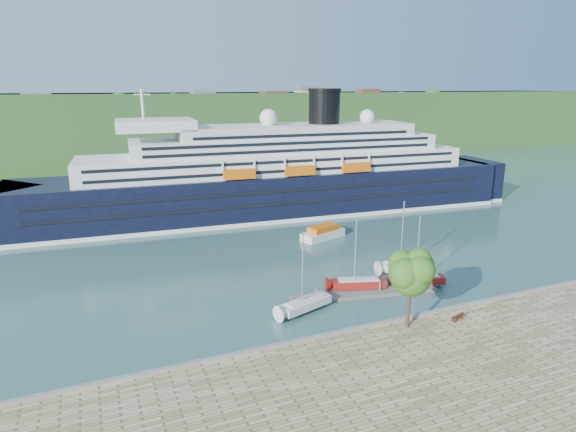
# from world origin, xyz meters

# --- Properties ---
(ground) EXTENTS (400.00, 400.00, 0.00)m
(ground) POSITION_xyz_m (0.00, 0.00, 0.00)
(ground) COLOR #2D504E
(ground) RESTS_ON ground
(far_hillside) EXTENTS (400.00, 50.00, 24.00)m
(far_hillside) POSITION_xyz_m (0.00, 145.00, 12.00)
(far_hillside) COLOR #305723
(far_hillside) RESTS_ON ground
(quay_coping) EXTENTS (220.00, 0.50, 0.30)m
(quay_coping) POSITION_xyz_m (0.00, -0.20, 1.15)
(quay_coping) COLOR slate
(quay_coping) RESTS_ON promenade
(cruise_ship) EXTENTS (118.01, 24.66, 26.31)m
(cruise_ship) POSITION_xyz_m (3.88, 53.08, 13.15)
(cruise_ship) COLOR black
(cruise_ship) RESTS_ON ground
(park_bench) EXTENTS (1.73, 1.04, 1.03)m
(park_bench) POSITION_xyz_m (5.91, -2.76, 1.52)
(park_bench) COLOR #4F2616
(park_bench) RESTS_ON promenade
(promenade_tree) EXTENTS (5.92, 5.92, 9.80)m
(promenade_tree) POSITION_xyz_m (-0.17, -1.75, 5.90)
(promenade_tree) COLOR #2C6119
(promenade_tree) RESTS_ON promenade
(floating_pontoon) EXTENTS (19.92, 5.61, 0.44)m
(floating_pontoon) POSITION_xyz_m (0.98, 9.11, 0.22)
(floating_pontoon) COLOR #67635B
(floating_pontoon) RESTS_ON ground
(sailboat_white_near) EXTENTS (7.97, 4.37, 9.92)m
(sailboat_white_near) POSITION_xyz_m (-8.25, 7.66, 4.96)
(sailboat_white_near) COLOR silver
(sailboat_white_near) RESTS_ON ground
(sailboat_red) EXTENTS (8.20, 4.38, 10.21)m
(sailboat_red) POSITION_xyz_m (0.91, 10.67, 5.10)
(sailboat_red) COLOR maroon
(sailboat_red) RESTS_ON ground
(sailboat_white_far) EXTENTS (7.96, 2.25, 10.27)m
(sailboat_white_far) POSITION_xyz_m (10.81, 14.35, 5.13)
(sailboat_white_far) COLOR silver
(sailboat_white_far) RESTS_ON ground
(tender_launch) EXTENTS (9.23, 5.67, 2.41)m
(tender_launch) POSITION_xyz_m (6.81, 33.15, 1.21)
(tender_launch) COLOR #D85E0C
(tender_launch) RESTS_ON ground
(sailboat_extra) EXTENTS (7.74, 4.50, 9.66)m
(sailboat_extra) POSITION_xyz_m (9.51, 8.80, 4.83)
(sailboat_extra) COLOR maroon
(sailboat_extra) RESTS_ON ground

